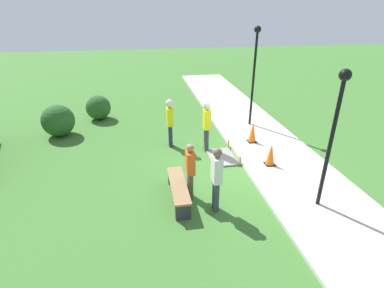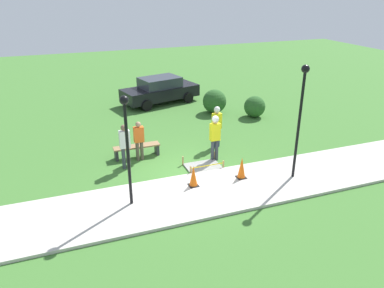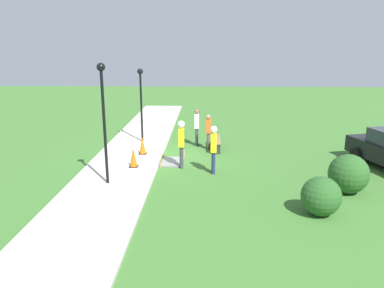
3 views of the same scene
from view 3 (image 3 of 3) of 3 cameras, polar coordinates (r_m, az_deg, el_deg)
The scene contains 14 objects.
ground_plane at distance 16.63m, azimuth -4.48°, elevation -1.94°, with size 60.00×60.00×0.00m, color #3D702D.
sidewalk at distance 16.84m, azimuth -9.41°, elevation -1.71°, with size 28.00×2.91×0.10m.
wet_concrete_patch at distance 15.78m, azimuth -2.97°, elevation -2.69°, with size 1.40×0.95×0.37m.
traffic_cone_near_patch at distance 16.72m, azimuth -7.56°, elevation -0.23°, with size 0.34×0.34×0.77m.
traffic_cone_far_patch at distance 14.97m, azimuth -8.92°, elevation -1.97°, with size 0.34×0.34×0.81m.
park_bench at distance 17.78m, azimuth 3.59°, elevation 0.37°, with size 1.92×0.44×0.50m.
worker_supervisor at distance 14.17m, azimuth 3.31°, elevation -0.15°, with size 0.40×0.27×1.86m.
worker_assistant at distance 14.79m, azimuth -1.63°, elevation 0.70°, with size 0.40×0.28×1.92m.
bystander_in_orange_shirt at distance 17.59m, azimuth 2.51°, elevation 2.16°, with size 0.40×0.22×1.66m.
bystander_in_gray_shirt at distance 18.23m, azimuth 0.72°, elevation 2.94°, with size 0.40×0.24×1.81m.
lamppost_near at distance 12.85m, azimuth -13.37°, elevation 5.51°, with size 0.28×0.28×4.13m.
lamppost_far at distance 18.62m, azimuth -7.79°, elevation 7.59°, with size 0.28×0.28×3.61m.
shrub_rounded_near at distance 11.44m, azimuth 19.07°, elevation -7.53°, with size 1.15×1.15×1.15m.
shrub_rounded_mid at distance 13.42m, azimuth 22.74°, elevation -4.22°, with size 1.31×1.31×1.31m.
Camera 3 is at (15.83, 1.84, 4.73)m, focal length 35.00 mm.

